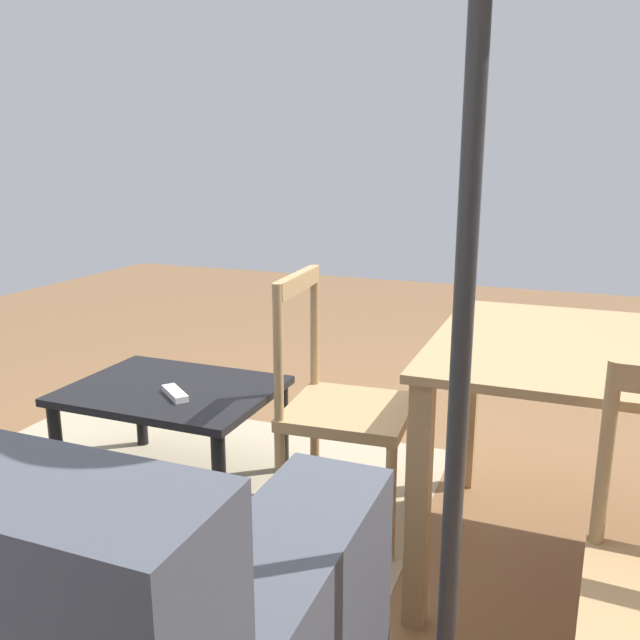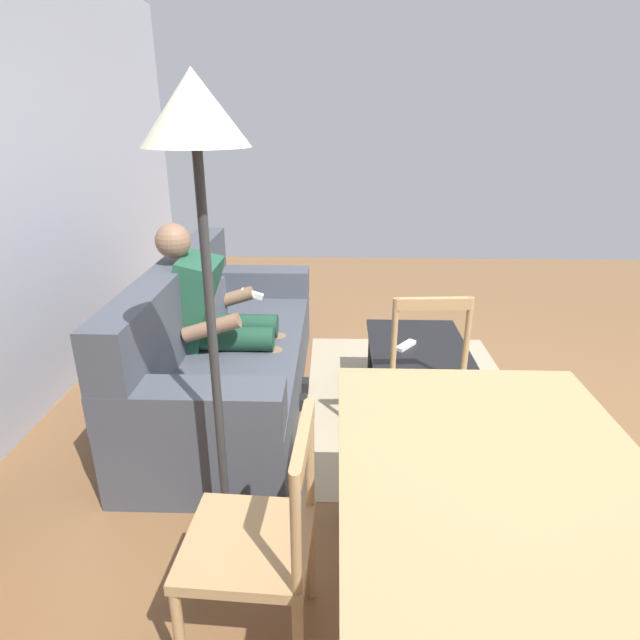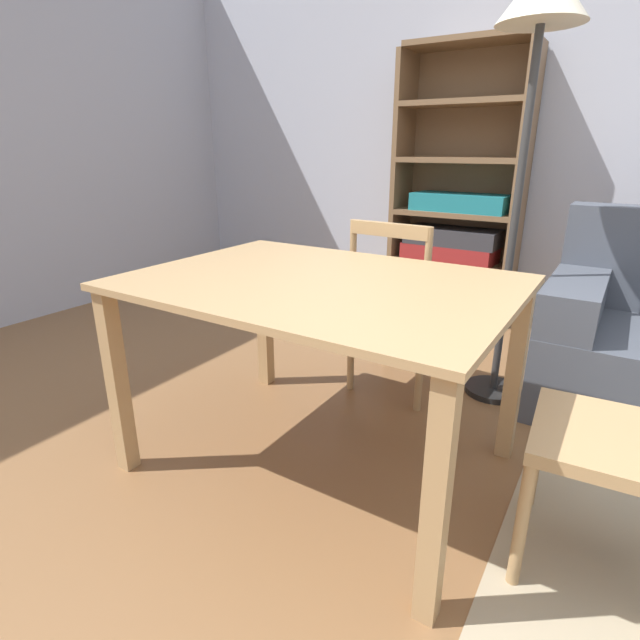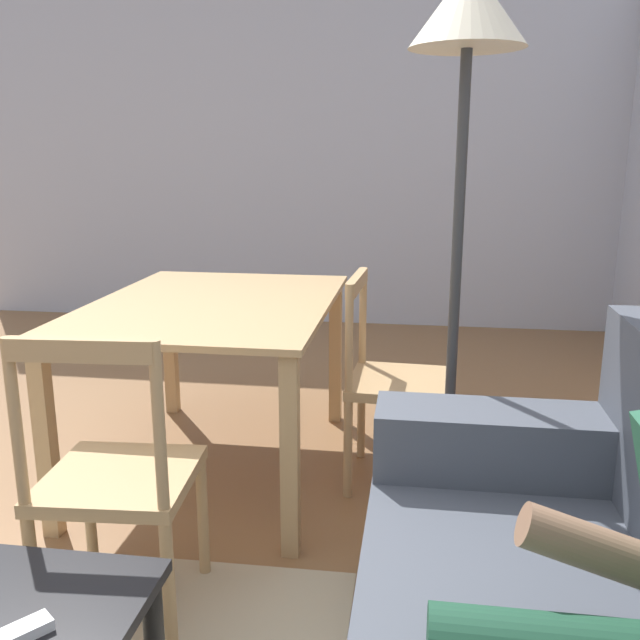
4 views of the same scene
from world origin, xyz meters
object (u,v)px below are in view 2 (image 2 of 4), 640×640
(dining_chair_near_wall, at_px, (257,542))
(dining_chair_facing_couch, at_px, (434,396))
(couch, at_px, (222,353))
(dining_table, at_px, (494,495))
(floor_lamp, at_px, (198,164))
(coffee_table, at_px, (417,351))
(tv_remote, at_px, (406,345))
(person_lounging, at_px, (216,314))

(dining_chair_near_wall, bearing_deg, dining_chair_facing_couch, -37.16)
(couch, bearing_deg, dining_table, -144.04)
(dining_table, relative_size, dining_chair_near_wall, 1.52)
(dining_chair_facing_couch, height_order, floor_lamp, floor_lamp)
(dining_chair_near_wall, xyz_separation_m, dining_chair_facing_couch, (1.00, -0.76, 0.00))
(coffee_table, distance_m, dining_chair_facing_couch, 0.72)
(tv_remote, bearing_deg, coffee_table, -100.83)
(dining_chair_near_wall, bearing_deg, person_lounging, 16.13)
(person_lounging, xyz_separation_m, coffee_table, (0.00, -1.27, -0.24))
(person_lounging, height_order, dining_chair_facing_couch, person_lounging)
(tv_remote, bearing_deg, dining_chair_near_wall, 105.48)
(tv_remote, xyz_separation_m, dining_chair_near_wall, (-1.64, 0.69, 0.01))
(coffee_table, distance_m, tv_remote, 0.13)
(person_lounging, height_order, floor_lamp, floor_lamp)
(coffee_table, bearing_deg, floor_lamp, 142.30)
(tv_remote, distance_m, dining_chair_facing_couch, 0.65)
(coffee_table, relative_size, floor_lamp, 0.42)
(person_lounging, xyz_separation_m, dining_chair_facing_couch, (-0.71, -1.25, -0.16))
(tv_remote, height_order, floor_lamp, floor_lamp)
(dining_table, xyz_separation_m, dining_chair_facing_couch, (1.00, 0.00, -0.21))
(person_lounging, relative_size, dining_chair_facing_couch, 1.29)
(dining_table, height_order, floor_lamp, floor_lamp)
(coffee_table, bearing_deg, dining_chair_near_wall, 155.66)
(person_lounging, xyz_separation_m, dining_table, (-1.71, -1.25, 0.05))
(dining_table, distance_m, dining_chair_near_wall, 0.79)
(tv_remote, distance_m, dining_chair_near_wall, 1.78)
(person_lounging, relative_size, floor_lamp, 0.61)
(couch, height_order, person_lounging, person_lounging)
(couch, distance_m, dining_chair_facing_couch, 1.43)
(coffee_table, height_order, dining_chair_near_wall, dining_chair_near_wall)
(tv_remote, relative_size, floor_lamp, 0.09)
(dining_chair_near_wall, height_order, dining_chair_facing_couch, dining_chair_facing_couch)
(couch, distance_m, person_lounging, 0.27)
(dining_chair_near_wall, bearing_deg, tv_remote, -22.84)
(dining_chair_facing_couch, bearing_deg, floor_lamp, 119.95)
(person_lounging, relative_size, coffee_table, 1.47)
(couch, relative_size, dining_table, 1.64)
(coffee_table, bearing_deg, dining_chair_facing_couch, 178.59)
(person_lounging, bearing_deg, dining_chair_facing_couch, -119.53)
(person_lounging, distance_m, dining_table, 2.12)
(couch, xyz_separation_m, person_lounging, (0.00, 0.02, 0.27))
(dining_chair_facing_couch, bearing_deg, couch, 60.20)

